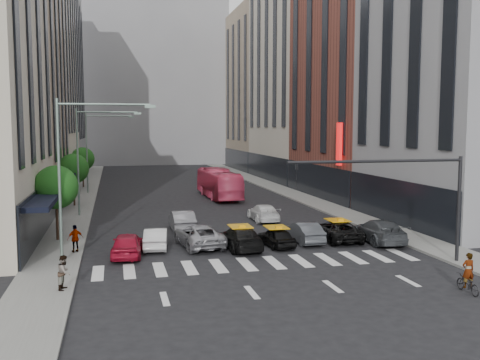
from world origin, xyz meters
TOP-DOWN VIEW (x-y plane):
  - ground at (0.00, 0.00)m, footprint 160.00×160.00m
  - sidewalk_left at (-11.50, 30.00)m, footprint 3.00×96.00m
  - sidewalk_right at (11.50, 30.00)m, footprint 3.00×96.00m
  - building_left_b at (-17.00, 28.00)m, footprint 8.00×16.00m
  - building_left_c at (-17.00, 46.00)m, footprint 8.00×20.00m
  - building_left_d at (-17.00, 65.00)m, footprint 8.00×18.00m
  - building_right_a at (17.00, 10.00)m, footprint 8.00×16.00m
  - building_right_b at (17.00, 27.00)m, footprint 8.00×18.00m
  - building_right_c at (17.00, 46.00)m, footprint 8.00×20.00m
  - building_right_d at (17.00, 65.00)m, footprint 8.00×18.00m
  - building_far at (0.00, 85.00)m, footprint 30.00×10.00m
  - tree_near at (-11.80, 10.00)m, footprint 2.88×2.88m
  - tree_mid at (-11.80, 26.00)m, footprint 2.88×2.88m
  - tree_far at (-11.80, 42.00)m, footprint 2.88×2.88m
  - streetlamp_near at (-10.04, 4.00)m, footprint 5.38×0.25m
  - streetlamp_mid at (-10.04, 20.00)m, footprint 5.38×0.25m
  - streetlamp_far at (-10.04, 36.00)m, footprint 5.38×0.25m
  - traffic_signal at (7.69, -1.00)m, footprint 10.10×0.20m
  - liberty_sign at (12.60, 20.00)m, footprint 0.30×0.70m
  - car_red at (-7.40, 4.80)m, footprint 2.16×4.42m
  - car_white_front at (-5.60, 6.56)m, footprint 1.86×4.13m
  - car_silver at (-2.90, 6.46)m, footprint 3.02×5.40m
  - taxi_left at (-0.48, 5.22)m, footprint 2.22×4.96m
  - taxi_center at (1.90, 5.33)m, footprint 1.86×3.76m
  - car_grey_mid at (4.06, 6.15)m, footprint 1.57×4.21m
  - taxi_right at (6.46, 6.21)m, footprint 2.42×4.95m
  - car_grey_curb at (8.91, 4.99)m, footprint 2.48×5.38m
  - car_row2_left at (-3.29, 11.95)m, footprint 1.60×4.55m
  - car_row2_right at (3.67, 14.55)m, footprint 2.00×4.69m
  - bus at (2.85, 29.18)m, footprint 3.02×11.20m
  - motorcycle at (7.61, -5.87)m, footprint 0.63×1.68m
  - rider at (7.61, -5.87)m, footprint 0.61×0.41m
  - pedestrian_near at (-10.40, -1.49)m, footprint 0.77×0.90m
  - pedestrian_far at (-10.40, 6.06)m, footprint 1.04×0.75m

SIDE VIEW (x-z plane):
  - ground at x=0.00m, z-range 0.00..0.00m
  - sidewalk_left at x=-11.50m, z-range 0.00..0.15m
  - sidewalk_right at x=11.50m, z-range 0.00..0.15m
  - motorcycle at x=7.61m, z-range 0.00..0.87m
  - taxi_center at x=1.90m, z-range 0.00..1.23m
  - car_white_front at x=-5.60m, z-range 0.00..1.32m
  - car_row2_right at x=3.67m, z-range 0.00..1.35m
  - taxi_right at x=6.46m, z-range 0.00..1.35m
  - car_grey_mid at x=4.06m, z-range 0.00..1.37m
  - taxi_left at x=-0.48m, z-range 0.00..1.41m
  - car_silver at x=-2.90m, z-range 0.00..1.43m
  - car_red at x=-7.40m, z-range 0.00..1.45m
  - car_row2_left at x=-3.29m, z-range 0.00..1.50m
  - car_grey_curb at x=8.91m, z-range 0.00..1.52m
  - pedestrian_near at x=-10.40m, z-range 0.15..1.74m
  - pedestrian_far at x=-10.40m, z-range 0.15..1.79m
  - bus at x=2.85m, z-range 0.00..3.09m
  - rider at x=7.61m, z-range 0.87..2.51m
  - tree_near at x=-11.80m, z-range 1.18..6.13m
  - tree_mid at x=-11.80m, z-range 1.18..6.13m
  - tree_far at x=-11.80m, z-range 1.18..6.13m
  - traffic_signal at x=7.69m, z-range 1.47..7.47m
  - streetlamp_near at x=-10.04m, z-range 1.40..10.40m
  - streetlamp_mid at x=-10.04m, z-range 1.40..10.40m
  - streetlamp_far at x=-10.04m, z-range 1.40..10.40m
  - liberty_sign at x=12.60m, z-range 4.00..8.00m
  - building_left_b at x=-17.00m, z-range 0.00..24.00m
  - building_right_b at x=17.00m, z-range 0.00..26.00m
  - building_right_d at x=17.00m, z-range 0.00..28.00m
  - building_left_d at x=-17.00m, z-range 0.00..30.00m
  - building_right_a at x=17.00m, z-range 0.00..32.00m
  - building_left_c at x=-17.00m, z-range 0.00..36.00m
  - building_far at x=0.00m, z-range 0.00..36.00m
  - building_right_c at x=17.00m, z-range 0.00..40.00m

